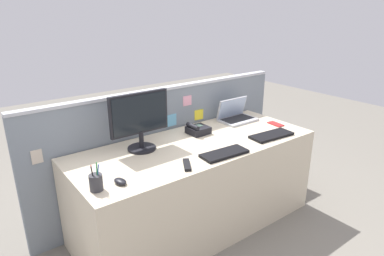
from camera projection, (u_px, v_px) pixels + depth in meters
ground_plane at (195, 223)px, 2.97m from camera, size 10.00×10.00×0.00m
desk at (196, 185)px, 2.85m from camera, size 2.01×0.81×0.75m
cubicle_divider at (166, 148)px, 3.11m from camera, size 2.50×0.08×1.13m
desktop_monitor at (140, 118)px, 2.54m from camera, size 0.48×0.22×0.44m
laptop at (236, 115)px, 3.26m from camera, size 0.34×0.23×0.21m
desk_phone at (198, 130)px, 2.92m from camera, size 0.17×0.16×0.10m
keyboard_main at (224, 154)px, 2.51m from camera, size 0.37×0.17×0.02m
keyboard_spare at (271, 135)px, 2.86m from camera, size 0.39×0.18×0.02m
computer_mouse_right_hand at (120, 181)px, 2.11m from camera, size 0.08×0.11×0.03m
pen_cup at (96, 182)px, 2.02m from camera, size 0.08×0.08×0.18m
cell_phone_red_case at (276, 124)px, 3.16m from camera, size 0.09×0.15×0.01m
tv_remote at (187, 165)px, 2.34m from camera, size 0.13×0.17×0.02m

